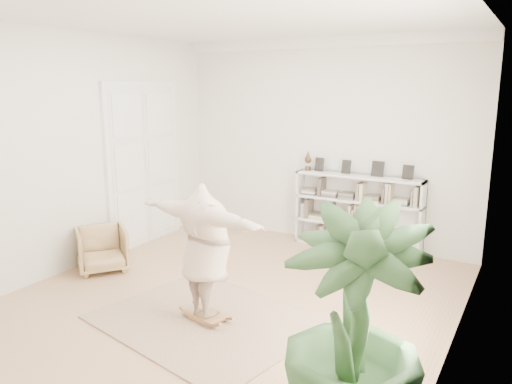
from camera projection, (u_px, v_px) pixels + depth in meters
floor at (233, 297)px, 6.72m from camera, size 6.00×6.00×0.00m
room_shell at (325, 42)px, 8.46m from camera, size 6.00×6.00×6.00m
doors at (144, 165)px, 8.85m from camera, size 0.09×1.78×2.92m
bookshelf at (357, 213)px, 8.60m from camera, size 2.20×0.35×1.64m
armchair at (102, 249)px, 7.65m from camera, size 1.02×1.01×0.67m
rug at (207, 320)px, 6.06m from camera, size 2.85×2.46×0.02m
rocker_board at (207, 316)px, 6.05m from camera, size 0.54×0.39×0.10m
person at (205, 247)px, 5.86m from camera, size 2.06×0.93×1.62m
houseplant at (353, 331)px, 3.79m from camera, size 1.21×1.21×1.94m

